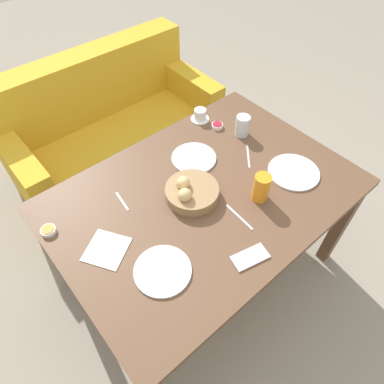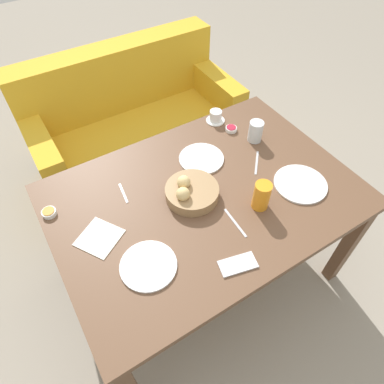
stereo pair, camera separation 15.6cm
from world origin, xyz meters
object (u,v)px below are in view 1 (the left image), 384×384
Objects in this scene: water_tumbler at (242,126)px; coffee_cup at (200,115)px; juice_glass at (261,188)px; cell_phone at (250,257)px; bread_basket at (191,192)px; spoon_coffee at (122,201)px; jam_bowl_berry at (217,126)px; fork_silver at (239,217)px; napkin at (107,249)px; plate_near_left at (163,271)px; plate_far_center at (194,158)px; jam_bowl_honey at (48,231)px; knife_silver at (248,156)px; plate_near_right at (294,172)px; couch at (114,138)px.

coffee_cup is at bearing 109.43° from water_tumbler.
juice_glass is 0.85× the size of cell_phone.
bread_basket reaches higher than spoon_coffee.
coffee_cup reaches higher than jam_bowl_berry.
napkin is (-0.53, 0.24, 0.00)m from fork_silver.
jam_bowl_berry is (0.44, 0.29, -0.02)m from bread_basket.
plate_near_left reaches higher than spoon_coffee.
jam_bowl_honey is (-0.76, 0.06, 0.01)m from plate_far_center.
bread_basket is 0.25m from fork_silver.
jam_bowl_berry is (0.77, 0.51, 0.01)m from plate_near_left.
bread_basket is 1.46× the size of fork_silver.
plate_near_left and plate_far_center have the same top height.
plate_far_center reaches higher than knife_silver.
juice_glass is at bearing 35.84° from cell_phone.
bread_basket is 0.52m from water_tumbler.
plate_near_right is 0.38m from water_tumbler.
spoon_coffee is at bearing 111.69° from cell_phone.
jam_bowl_berry is 1.00× the size of jam_bowl_honey.
water_tumbler is 0.70× the size of cell_phone.
jam_bowl_berry is at bearing -69.90° from couch.
bread_basket is 1.12× the size of napkin.
cell_phone reaches higher than knife_silver.
plate_near_right is (0.81, 0.01, 0.00)m from plate_near_left.
spoon_coffee is (-0.67, -0.22, -0.03)m from coffee_cup.
jam_bowl_berry is at bearing 55.66° from fork_silver.
plate_near_right is 1.16m from jam_bowl_honey.
coffee_cup is at bearing 39.91° from plate_near_left.
couch is at bearing 81.43° from bread_basket.
fork_silver is at bearing -117.36° from coffee_cup.
plate_far_center reaches higher than cell_phone.
jam_bowl_berry reaches higher than fork_silver.
jam_bowl_honey is 0.27m from napkin.
spoon_coffee is at bearing 144.70° from bread_basket.
water_tumbler is 0.26m from coffee_cup.
bread_basket is 0.45m from napkin.
cell_phone is at bearing -93.93° from bread_basket.
couch reaches higher than plate_near_left.
knife_silver and spoon_coffee have the same top height.
plate_near_left is at bearing -179.58° from plate_near_right.
plate_far_center is at bearing -4.54° from jam_bowl_honey.
fork_silver is 0.77× the size of napkin.
cell_phone is at bearing -123.57° from fork_silver.
plate_far_center is (-0.31, 0.39, 0.00)m from plate_near_right.
spoon_coffee is (-0.74, 0.39, -0.00)m from plate_near_right.
coffee_cup is 0.71m from fork_silver.
plate_near_left reaches higher than napkin.
plate_near_right reaches higher than knife_silver.
water_tumbler is (0.83, 0.38, 0.05)m from plate_near_left.
jam_bowl_honey is at bearing 156.97° from plate_near_right.
plate_near_right and plate_far_center have the same top height.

